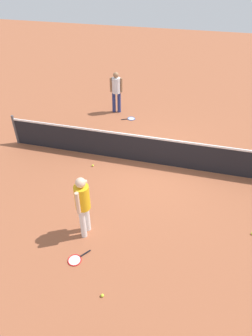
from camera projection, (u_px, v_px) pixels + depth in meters
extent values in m
plane|color=#9E5638|center=(156.00, 164.00, 9.53)|extent=(40.00, 40.00, 0.00)
cylinder|color=#4C4C51|center=(15.00, 130.00, 10.23)|extent=(0.09, 0.09, 1.07)
cube|color=black|center=(157.00, 152.00, 9.25)|extent=(10.00, 0.02, 0.91)
cube|color=white|center=(158.00, 139.00, 8.96)|extent=(10.00, 0.04, 0.06)
cylinder|color=white|center=(83.00, 224.00, 6.89)|extent=(0.15, 0.15, 0.85)
cylinder|color=white|center=(87.00, 217.00, 7.06)|extent=(0.15, 0.15, 0.85)
cylinder|color=yellow|center=(82.00, 197.00, 6.53)|extent=(0.36, 0.36, 0.62)
cylinder|color=beige|center=(78.00, 203.00, 6.36)|extent=(0.10, 0.10, 0.58)
cylinder|color=beige|center=(86.00, 191.00, 6.68)|extent=(0.10, 0.10, 0.58)
sphere|color=beige|center=(80.00, 183.00, 6.28)|extent=(0.24, 0.24, 0.23)
cylinder|color=navy|center=(119.00, 103.00, 12.28)|extent=(0.16, 0.16, 0.85)
cylinder|color=navy|center=(114.00, 102.00, 12.30)|extent=(0.16, 0.16, 0.85)
cylinder|color=white|center=(116.00, 85.00, 11.85)|extent=(0.38, 0.38, 0.62)
cylinder|color=#9E704C|center=(121.00, 85.00, 11.82)|extent=(0.10, 0.10, 0.58)
cylinder|color=#9E704C|center=(111.00, 85.00, 11.86)|extent=(0.10, 0.10, 0.58)
sphere|color=#9E704C|center=(116.00, 75.00, 11.60)|extent=(0.26, 0.26, 0.23)
torus|color=red|center=(75.00, 260.00, 6.57)|extent=(0.44, 0.44, 0.02)
cylinder|color=silver|center=(75.00, 260.00, 6.57)|extent=(0.37, 0.37, 0.00)
cylinder|color=black|center=(85.00, 253.00, 6.71)|extent=(0.19, 0.25, 0.03)
torus|color=blue|center=(131.00, 119.00, 12.02)|extent=(0.43, 0.43, 0.02)
cylinder|color=silver|center=(131.00, 119.00, 12.02)|extent=(0.36, 0.36, 0.00)
cylinder|color=black|center=(125.00, 119.00, 11.96)|extent=(0.26, 0.16, 0.03)
sphere|color=#C6E033|center=(252.00, 234.00, 7.15)|extent=(0.07, 0.07, 0.07)
sphere|color=#C6E033|center=(102.00, 295.00, 5.88)|extent=(0.07, 0.07, 0.07)
sphere|color=#C6E033|center=(93.00, 165.00, 9.39)|extent=(0.07, 0.07, 0.07)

